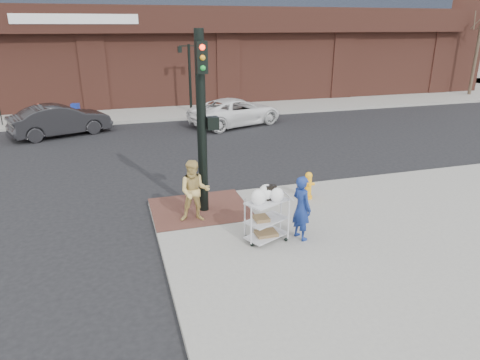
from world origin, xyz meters
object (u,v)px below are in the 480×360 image
object	(u,v)px
pedestrian_tan	(195,191)
utility_cart	(267,216)
woman_blue	(302,208)
minivan_white	(236,112)
lamp_post	(190,71)
sedan_dark	(61,120)
fire_hydrant	(308,185)
traffic_signal_pole	(202,119)

from	to	relation	value
pedestrian_tan	utility_cart	distance (m)	2.20
woman_blue	minivan_white	world-z (taller)	woman_blue
lamp_post	minivan_white	size ratio (longest dim) A/B	0.76
pedestrian_tan	sedan_dark	bearing A→B (deg)	121.67
minivan_white	fire_hydrant	distance (m)	11.28
traffic_signal_pole	woman_blue	xyz separation A→B (m)	(1.92, -2.39, -1.85)
pedestrian_tan	utility_cart	size ratio (longest dim) A/B	1.20
lamp_post	traffic_signal_pole	world-z (taller)	traffic_signal_pole
sedan_dark	fire_hydrant	distance (m)	14.00
traffic_signal_pole	pedestrian_tan	world-z (taller)	traffic_signal_pole
lamp_post	woman_blue	size ratio (longest dim) A/B	2.42
pedestrian_tan	sedan_dark	size ratio (longest dim) A/B	0.36
sedan_dark	minivan_white	bearing A→B (deg)	-112.44
sedan_dark	utility_cart	world-z (taller)	utility_cart
utility_cart	lamp_post	bearing A→B (deg)	85.37
woman_blue	sedan_dark	distance (m)	15.36
woman_blue	pedestrian_tan	xyz separation A→B (m)	(-2.32, 1.78, 0.03)
utility_cart	fire_hydrant	xyz separation A→B (m)	(2.18, 2.20, -0.21)
pedestrian_tan	minivan_white	bearing A→B (deg)	80.19
minivan_white	utility_cart	size ratio (longest dim) A/B	3.69
traffic_signal_pole	utility_cart	bearing A→B (deg)	-64.59
lamp_post	pedestrian_tan	size ratio (longest dim) A/B	2.32
lamp_post	utility_cart	bearing A→B (deg)	-94.63
minivan_white	fire_hydrant	world-z (taller)	minivan_white
sedan_dark	fire_hydrant	world-z (taller)	sedan_dark
sedan_dark	woman_blue	bearing A→B (deg)	-175.11
traffic_signal_pole	sedan_dark	xyz separation A→B (m)	(-4.79, 11.43, -2.05)
lamp_post	fire_hydrant	bearing A→B (deg)	-87.13
pedestrian_tan	utility_cart	world-z (taller)	pedestrian_tan
sedan_dark	utility_cart	bearing A→B (deg)	-177.83
utility_cart	fire_hydrant	bearing A→B (deg)	45.25
lamp_post	traffic_signal_pole	distance (m)	15.43
pedestrian_tan	fire_hydrant	distance (m)	3.71
sedan_dark	fire_hydrant	xyz separation A→B (m)	(8.03, -11.46, -0.19)
pedestrian_tan	fire_hydrant	bearing A→B (deg)	20.49
traffic_signal_pole	sedan_dark	world-z (taller)	traffic_signal_pole
fire_hydrant	traffic_signal_pole	bearing A→B (deg)	179.34
fire_hydrant	utility_cart	bearing A→B (deg)	-134.75
woman_blue	fire_hydrant	xyz separation A→B (m)	(1.32, 2.35, -0.39)
lamp_post	fire_hydrant	xyz separation A→B (m)	(0.77, -15.26, -2.03)
woman_blue	utility_cart	xyz separation A→B (m)	(-0.86, 0.15, -0.18)
pedestrian_tan	sedan_dark	distance (m)	12.81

